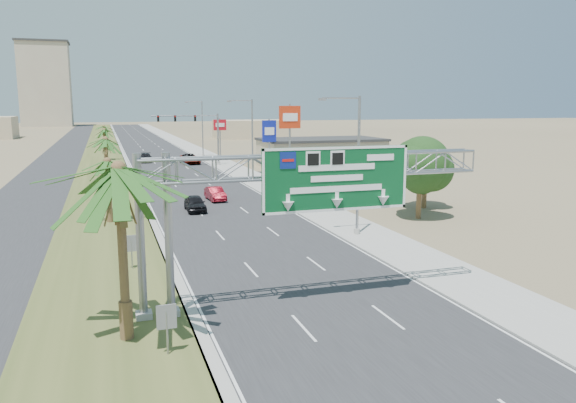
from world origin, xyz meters
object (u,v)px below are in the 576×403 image
at_px(pole_sign_blue, 269,133).
at_px(car_left_lane, 195,204).
at_px(pole_sign_red_far, 220,128).
at_px(pole_sign_red_near, 290,123).
at_px(car_right_lane, 190,159).
at_px(sign_gantry, 302,178).
at_px(store_building, 321,153).
at_px(car_mid_lane, 215,194).
at_px(palm_near, 118,170).
at_px(signal_mast, 205,134).
at_px(car_far, 146,158).

bearing_deg(pole_sign_blue, car_left_lane, -119.18).
height_order(car_left_lane, pole_sign_red_far, pole_sign_red_far).
xyz_separation_m(car_left_lane, pole_sign_red_near, (11.69, 8.46, 6.76)).
bearing_deg(car_right_lane, sign_gantry, -96.73).
height_order(store_building, pole_sign_red_far, pole_sign_red_far).
bearing_deg(car_left_lane, car_mid_lane, 61.87).
xyz_separation_m(palm_near, car_left_lane, (6.95, 26.96, -6.23)).
bearing_deg(signal_mast, store_building, -19.54).
height_order(pole_sign_red_near, pole_sign_blue, pole_sign_red_near).
xyz_separation_m(signal_mast, car_right_lane, (-1.91, 3.50, -4.06)).
bearing_deg(store_building, sign_gantry, -112.36).
height_order(store_building, car_far, store_building).
bearing_deg(car_far, signal_mast, -41.11).
xyz_separation_m(pole_sign_red_near, pole_sign_red_far, (-0.44, 36.01, -1.94)).
bearing_deg(signal_mast, sign_gantry, -95.74).
xyz_separation_m(car_mid_lane, car_far, (-3.81, 40.43, 0.04)).
distance_m(signal_mast, car_far, 12.66).
bearing_deg(car_left_lane, pole_sign_blue, 61.60).
height_order(signal_mast, pole_sign_blue, signal_mast).
distance_m(store_building, car_left_lane, 39.41).
bearing_deg(pole_sign_blue, pole_sign_red_near, -99.00).
bearing_deg(signal_mast, car_mid_lane, -98.25).
bearing_deg(pole_sign_blue, pole_sign_red_far, 99.75).
relative_size(store_building, car_left_lane, 4.38).
bearing_deg(pole_sign_red_far, car_right_lane, -145.43).
bearing_deg(car_far, pole_sign_blue, -47.78).
xyz_separation_m(car_far, pole_sign_blue, (15.47, -19.61, 4.75)).
xyz_separation_m(sign_gantry, pole_sign_red_near, (10.50, 33.50, 1.41)).
xyz_separation_m(car_mid_lane, pole_sign_blue, (11.66, 20.82, 4.80)).
distance_m(signal_mast, store_building, 18.08).
bearing_deg(store_building, car_mid_lane, -129.55).
relative_size(store_building, car_mid_lane, 4.48).
distance_m(pole_sign_red_near, pole_sign_blue, 17.73).
height_order(signal_mast, car_mid_lane, signal_mast).
distance_m(car_left_lane, car_right_lane, 40.89).
relative_size(palm_near, car_left_lane, 2.03).
relative_size(sign_gantry, signal_mast, 1.63).
bearing_deg(car_mid_lane, signal_mast, 78.42).
height_order(car_right_lane, pole_sign_red_far, pole_sign_red_far).
bearing_deg(signal_mast, car_right_lane, 118.62).
bearing_deg(sign_gantry, signal_mast, 84.26).
relative_size(signal_mast, car_mid_lane, 2.56).
bearing_deg(car_right_lane, car_left_lane, -100.71).
distance_m(store_building, pole_sign_blue, 11.61).
xyz_separation_m(pole_sign_blue, pole_sign_red_far, (-3.20, 18.60, 0.07)).
bearing_deg(store_building, signal_mast, 160.46).
height_order(sign_gantry, palm_near, palm_near).
xyz_separation_m(sign_gantry, car_right_lane, (4.32, 65.55, -5.27)).
bearing_deg(sign_gantry, car_far, 91.80).
distance_m(store_building, car_mid_lane, 33.73).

